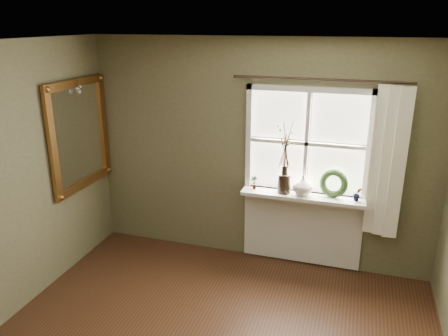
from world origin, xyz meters
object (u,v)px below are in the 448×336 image
at_px(cream_vase, 303,185).
at_px(wreath, 333,186).
at_px(gilt_mirror, 80,134).
at_px(dark_jug, 284,183).

xyz_separation_m(cream_vase, wreath, (0.32, 0.04, 0.01)).
xyz_separation_m(cream_vase, gilt_mirror, (-2.51, -0.42, 0.49)).
relative_size(cream_vase, gilt_mirror, 0.18).
height_order(dark_jug, cream_vase, cream_vase).
bearing_deg(gilt_mirror, cream_vase, 9.49).
bearing_deg(cream_vase, dark_jug, 180.00).
bearing_deg(dark_jug, cream_vase, 0.00).
xyz_separation_m(dark_jug, wreath, (0.53, 0.04, 0.01)).
distance_m(dark_jug, gilt_mirror, 2.39).
distance_m(dark_jug, cream_vase, 0.21).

